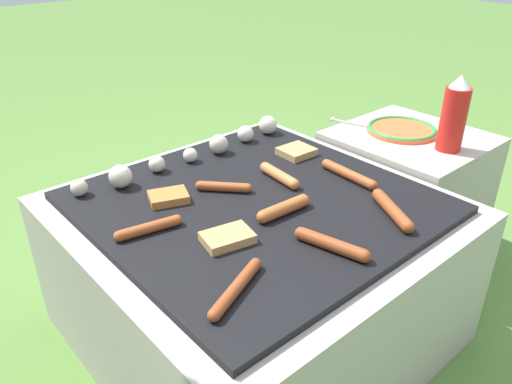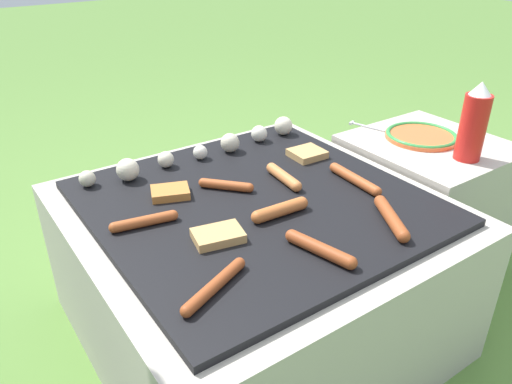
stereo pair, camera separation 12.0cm
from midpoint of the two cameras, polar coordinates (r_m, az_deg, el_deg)
name	(u,v)px [view 1 (the left image)]	position (r m, az deg, el deg)	size (l,w,h in m)	color
ground_plane	(256,327)	(1.46, -2.44, -15.28)	(14.00, 14.00, 0.00)	#567F38
grill	(256,269)	(1.33, -2.62, -8.83)	(0.85, 0.85, 0.42)	#B2AA9E
side_ledge	(403,193)	(1.73, 14.57, -0.15)	(0.42, 0.44, 0.42)	#B2AA9E
sausage_back_left	(224,187)	(1.25, -6.48, 0.52)	(0.10, 0.11, 0.02)	#A34C23
sausage_front_right	(149,228)	(1.12, -15.21, -4.07)	(0.15, 0.05, 0.02)	#A34C23
sausage_back_center	(284,208)	(1.14, 0.18, -1.97)	(0.15, 0.04, 0.03)	#B7602D
sausage_back_right	(279,175)	(1.30, 0.01, 1.84)	(0.04, 0.15, 0.03)	#C6753D
sausage_mid_right	(236,288)	(0.92, -6.10, -10.98)	(0.17, 0.09, 0.02)	#93421E
sausage_front_center	(392,210)	(1.17, 12.49, -2.10)	(0.10, 0.16, 0.03)	#93421E
sausage_front_left	(331,244)	(1.03, 5.31, -6.07)	(0.06, 0.17, 0.03)	#93421E
sausage_mid_left	(348,174)	(1.32, 7.97, 1.97)	(0.04, 0.19, 0.03)	#A34C23
bread_slice_center	(296,151)	(1.45, 2.28, 4.60)	(0.10, 0.09, 0.02)	tan
bread_slice_left	(168,197)	(1.23, -12.75, -0.64)	(0.11, 0.10, 0.02)	#B27033
bread_slice_right	(228,238)	(1.06, -6.55, -5.30)	(0.12, 0.09, 0.02)	tan
mushroom_row	(197,150)	(1.43, -9.20, 4.68)	(0.68, 0.08, 0.06)	beige
plate_colorful	(402,129)	(1.67, 14.33, 6.92)	(0.22, 0.22, 0.02)	orange
condiment_bottle	(454,115)	(1.53, 19.62, 8.21)	(0.07, 0.07, 0.22)	red
fork_utensil	(358,125)	(1.69, 9.61, 7.57)	(0.08, 0.21, 0.01)	silver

